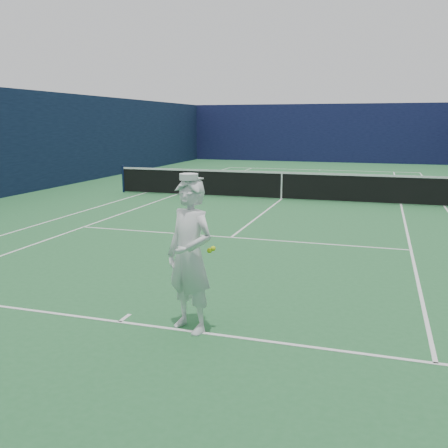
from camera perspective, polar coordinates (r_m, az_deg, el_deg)
name	(u,v)px	position (r m, az deg, el deg)	size (l,w,h in m)	color
ground	(281,199)	(18.24, 6.56, 2.81)	(80.00, 80.00, 0.00)	#276836
court_markings	(281,199)	(18.24, 6.56, 2.82)	(11.03, 23.83, 0.01)	white
windscreen_fence	(283,144)	(18.05, 6.71, 9.10)	(20.12, 36.12, 4.00)	#0F1238
tennis_net	(282,184)	(18.17, 6.60, 4.54)	(12.88, 0.09, 1.07)	#141E4C
tennis_player	(190,256)	(6.57, -3.91, -3.64)	(0.88, 0.78, 2.11)	white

